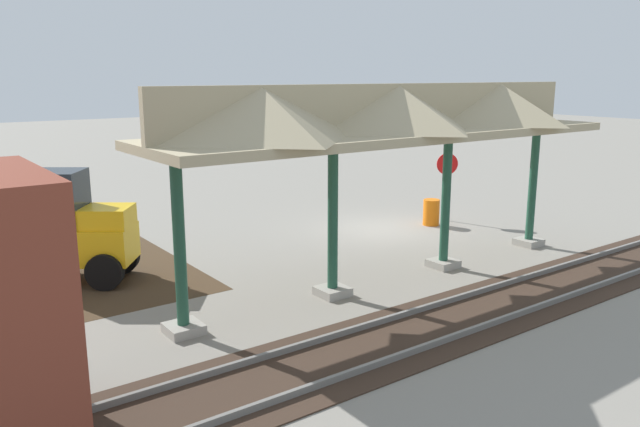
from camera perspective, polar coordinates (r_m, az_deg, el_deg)
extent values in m
plane|color=gray|center=(21.13, 5.78, -1.46)|extent=(120.00, 120.00, 0.00)
cube|color=#42301E|center=(17.33, -26.12, -5.86)|extent=(8.46, 7.00, 0.01)
cube|color=#9E998E|center=(20.12, 18.52, -2.48)|extent=(0.70, 0.70, 0.20)
cylinder|color=#1E4C38|center=(19.77, 18.86, 2.28)|extent=(0.24, 0.24, 3.60)
cube|color=#9E998E|center=(17.27, 11.18, -4.50)|extent=(0.70, 0.70, 0.20)
cylinder|color=#1E4C38|center=(16.86, 11.43, 1.03)|extent=(0.24, 0.24, 3.60)
cube|color=#9E998E|center=(14.85, 1.15, -7.12)|extent=(0.70, 0.70, 0.20)
cylinder|color=#1E4C38|center=(14.36, 1.18, -0.72)|extent=(0.24, 0.24, 3.60)
cube|color=#9E998E|center=(13.07, -12.35, -10.24)|extent=(0.70, 0.70, 0.20)
cylinder|color=#1E4C38|center=(12.51, -12.72, -3.05)|extent=(0.24, 0.24, 3.60)
cube|color=tan|center=(15.26, 6.90, 7.21)|extent=(12.51, 3.20, 0.20)
cube|color=tan|center=(15.21, 6.96, 9.65)|extent=(12.51, 0.20, 1.10)
pyramid|color=tan|center=(17.99, 15.92, 9.71)|extent=(3.39, 3.20, 1.10)
pyramid|color=tan|center=(15.21, 6.96, 9.65)|extent=(3.39, 3.20, 1.10)
pyramid|color=tan|center=(12.94, -5.51, 9.18)|extent=(3.39, 3.20, 1.10)
cube|color=slate|center=(17.22, 19.55, -5.15)|extent=(60.00, 0.08, 0.15)
cube|color=slate|center=(16.51, 23.66, -6.25)|extent=(60.00, 0.08, 0.15)
cube|color=#38281E|center=(16.87, 21.54, -5.89)|extent=(60.00, 2.58, 0.03)
cylinder|color=gray|center=(22.54, 11.46, 2.13)|extent=(0.06, 0.06, 2.22)
cylinder|color=red|center=(22.39, 11.56, 4.46)|extent=(0.67, 0.41, 0.76)
cube|color=#EAB214|center=(16.81, -22.00, -2.59)|extent=(3.35, 2.94, 0.90)
cube|color=#1E262D|center=(16.64, -22.97, 1.25)|extent=(1.74, 1.71, 1.40)
cube|color=#EAB214|center=(16.29, -18.87, -0.27)|extent=(1.57, 1.56, 0.50)
cylinder|color=black|center=(17.88, -23.95, -2.78)|extent=(1.31, 1.07, 1.40)
cylinder|color=black|center=(16.64, -25.91, -4.07)|extent=(1.31, 1.07, 1.40)
cylinder|color=black|center=(17.16, -17.69, -3.76)|extent=(0.90, 0.77, 0.90)
cylinder|color=black|center=(15.98, -19.08, -5.06)|extent=(0.90, 0.77, 0.90)
cylinder|color=orange|center=(21.88, 10.14, 0.11)|extent=(0.56, 0.56, 0.90)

